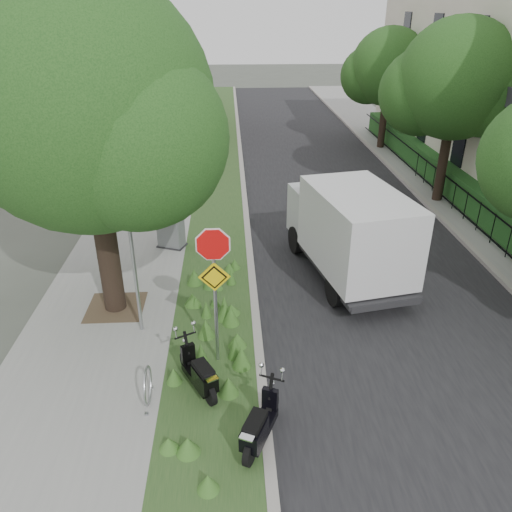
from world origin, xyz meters
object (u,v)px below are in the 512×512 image
at_px(scooter_near, 201,377).
at_px(sign_assembly, 214,270).
at_px(box_truck, 349,228).
at_px(scooter_far, 258,430).
at_px(utility_cabinet, 171,230).

bearing_deg(scooter_near, sign_assembly, 72.86).
relative_size(sign_assembly, box_truck, 0.61).
bearing_deg(box_truck, scooter_far, -114.90).
height_order(sign_assembly, scooter_far, sign_assembly).
xyz_separation_m(sign_assembly, utility_cabinet, (-1.53, 5.73, -1.67)).
xyz_separation_m(sign_assembly, scooter_far, (0.73, -2.38, -1.84)).
xyz_separation_m(scooter_far, utility_cabinet, (-2.26, 8.11, 0.17)).
height_order(box_truck, utility_cabinet, box_truck).
xyz_separation_m(box_truck, utility_cabinet, (-5.10, 1.99, -0.82)).
height_order(scooter_near, utility_cabinet, utility_cabinet).
relative_size(scooter_far, utility_cabinet, 1.32).
distance_m(sign_assembly, utility_cabinet, 6.16).
height_order(scooter_near, box_truck, box_truck).
distance_m(sign_assembly, scooter_near, 2.11).
distance_m(scooter_far, utility_cabinet, 8.42).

